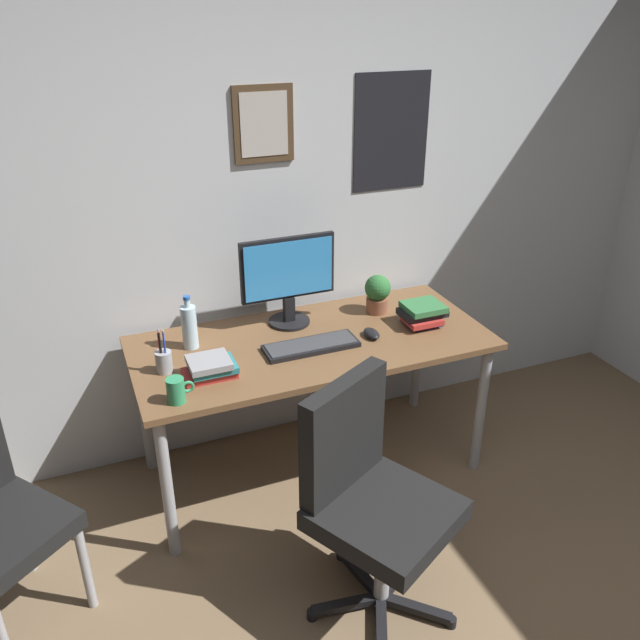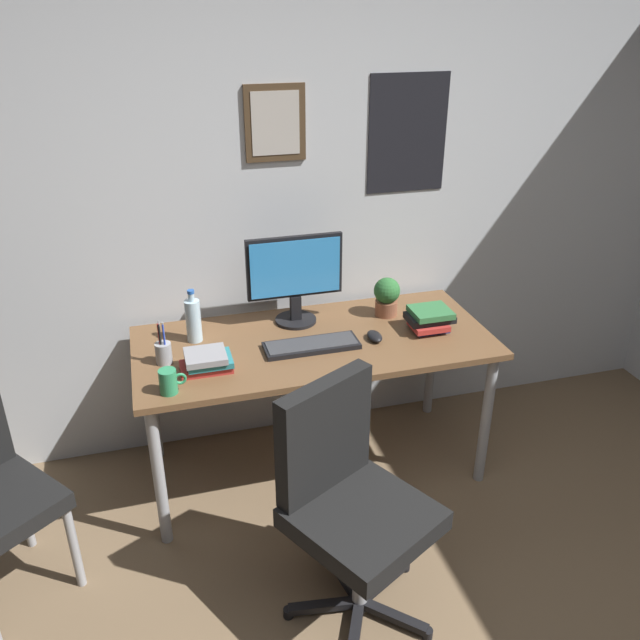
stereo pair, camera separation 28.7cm
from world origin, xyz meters
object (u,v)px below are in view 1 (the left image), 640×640
(coffee_mug_near, at_px, (176,390))
(office_chair, at_px, (369,491))
(keyboard, at_px, (311,346))
(book_stack_left, at_px, (210,368))
(pen_cup, at_px, (164,361))
(computer_mouse, at_px, (371,334))
(water_bottle, at_px, (189,326))
(potted_plant, at_px, (377,293))
(book_stack_right, at_px, (423,314))
(monitor, at_px, (288,277))

(coffee_mug_near, bearing_deg, office_chair, -42.95)
(keyboard, bearing_deg, book_stack_left, -171.79)
(pen_cup, height_order, book_stack_left, pen_cup)
(computer_mouse, relative_size, coffee_mug_near, 1.00)
(water_bottle, relative_size, coffee_mug_near, 2.30)
(keyboard, bearing_deg, computer_mouse, -0.85)
(coffee_mug_near, height_order, pen_cup, pen_cup)
(keyboard, xyz_separation_m, water_bottle, (-0.50, 0.21, 0.09))
(keyboard, bearing_deg, water_bottle, 156.76)
(potted_plant, bearing_deg, book_stack_right, -56.51)
(computer_mouse, height_order, book_stack_right, book_stack_right)
(water_bottle, height_order, book_stack_right, water_bottle)
(office_chair, xyz_separation_m, monitor, (0.06, 1.03, 0.45))
(keyboard, height_order, potted_plant, potted_plant)
(monitor, height_order, water_bottle, monitor)
(coffee_mug_near, xyz_separation_m, book_stack_left, (0.17, 0.14, -0.01))
(pen_cup, xyz_separation_m, book_stack_left, (0.17, -0.11, -0.01))
(keyboard, relative_size, pen_cup, 2.15)
(computer_mouse, relative_size, book_stack_left, 0.50)
(pen_cup, bearing_deg, computer_mouse, -2.69)
(keyboard, bearing_deg, office_chair, -95.00)
(potted_plant, relative_size, book_stack_left, 0.89)
(book_stack_left, bearing_deg, potted_plant, 18.13)
(water_bottle, bearing_deg, monitor, 7.84)
(keyboard, xyz_separation_m, computer_mouse, (0.30, -0.00, 0.01))
(keyboard, height_order, book_stack_left, book_stack_left)
(office_chair, xyz_separation_m, book_stack_left, (-0.41, 0.68, 0.25))
(potted_plant, distance_m, pen_cup, 1.11)
(office_chair, bearing_deg, coffee_mug_near, 137.05)
(water_bottle, bearing_deg, office_chair, -65.66)
(computer_mouse, bearing_deg, pen_cup, 177.31)
(coffee_mug_near, bearing_deg, monitor, 37.45)
(keyboard, distance_m, computer_mouse, 0.30)
(monitor, xyz_separation_m, potted_plant, (0.45, -0.05, -0.14))
(monitor, bearing_deg, book_stack_right, -23.73)
(coffee_mug_near, relative_size, book_stack_right, 0.50)
(pen_cup, bearing_deg, water_bottle, 49.38)
(potted_plant, distance_m, book_stack_left, 0.97)
(keyboard, height_order, pen_cup, pen_cup)
(office_chair, height_order, water_bottle, water_bottle)
(water_bottle, bearing_deg, keyboard, -23.24)
(office_chair, distance_m, computer_mouse, 0.86)
(keyboard, distance_m, book_stack_left, 0.48)
(office_chair, relative_size, coffee_mug_near, 8.66)
(keyboard, relative_size, computer_mouse, 3.91)
(potted_plant, height_order, book_stack_left, potted_plant)
(coffee_mug_near, distance_m, book_stack_right, 1.25)
(office_chair, bearing_deg, book_stack_right, 49.75)
(coffee_mug_near, height_order, potted_plant, potted_plant)
(monitor, relative_size, potted_plant, 2.36)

